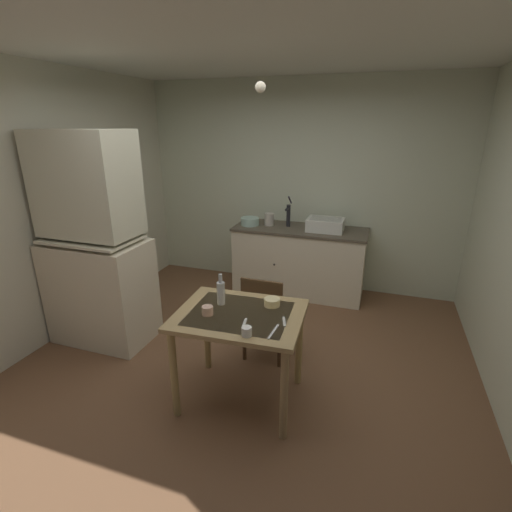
{
  "coord_description": "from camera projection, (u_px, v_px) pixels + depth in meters",
  "views": [
    {
      "loc": [
        1.04,
        -2.68,
        2.13
      ],
      "look_at": [
        0.07,
        0.2,
        1.05
      ],
      "focal_mm": 26.31,
      "sensor_mm": 36.0,
      "label": 1
    }
  ],
  "objects": [
    {
      "name": "sink_basin",
      "position": [
        326.0,
        224.0,
        4.61
      ],
      "size": [
        0.44,
        0.34,
        0.15
      ],
      "color": "silver",
      "rests_on": "counter_cabinet"
    },
    {
      "name": "ground_plane",
      "position": [
        242.0,
        370.0,
        3.42
      ],
      "size": [
        5.3,
        5.3,
        0.0
      ],
      "primitive_type": "plane",
      "color": "brown"
    },
    {
      "name": "table_knife",
      "position": [
        273.0,
        332.0,
        2.57
      ],
      "size": [
        0.03,
        0.2,
        0.0
      ],
      "primitive_type": "cube",
      "rotation": [
        0.0,
        0.0,
        1.51
      ],
      "color": "silver",
      "rests_on": "dining_table"
    },
    {
      "name": "mug_dark",
      "position": [
        247.0,
        331.0,
        2.51
      ],
      "size": [
        0.07,
        0.07,
        0.07
      ],
      "primitive_type": "cylinder",
      "color": "white",
      "rests_on": "dining_table"
    },
    {
      "name": "hand_pump",
      "position": [
        288.0,
        213.0,
        4.77
      ],
      "size": [
        0.05,
        0.27,
        0.39
      ],
      "color": "#232328",
      "rests_on": "counter_cabinet"
    },
    {
      "name": "glass_bottle",
      "position": [
        221.0,
        292.0,
        2.94
      ],
      "size": [
        0.06,
        0.06,
        0.25
      ],
      "color": "#B7BCC1",
      "rests_on": "dining_table"
    },
    {
      "name": "dining_table",
      "position": [
        240.0,
        327.0,
        2.86
      ],
      "size": [
        0.99,
        0.8,
        0.78
      ],
      "color": "#A28656",
      "rests_on": "ground"
    },
    {
      "name": "serving_bowl_wide",
      "position": [
        272.0,
        302.0,
        2.93
      ],
      "size": [
        0.13,
        0.13,
        0.06
      ],
      "primitive_type": "cylinder",
      "color": "beige",
      "rests_on": "dining_table"
    },
    {
      "name": "chair_far_side",
      "position": [
        265.0,
        314.0,
        3.47
      ],
      "size": [
        0.4,
        0.4,
        0.85
      ],
      "color": "#4C331E",
      "rests_on": "ground"
    },
    {
      "name": "pendant_bulb",
      "position": [
        260.0,
        87.0,
        2.76
      ],
      "size": [
        0.08,
        0.08,
        0.08
      ],
      "primitive_type": "sphere",
      "color": "#F9EFCC"
    },
    {
      "name": "hutch_cabinet",
      "position": [
        96.0,
        249.0,
        3.64
      ],
      "size": [
        0.96,
        0.6,
        2.08
      ],
      "color": "beige",
      "rests_on": "ground"
    },
    {
      "name": "wall_back",
      "position": [
        300.0,
        187.0,
        4.94
      ],
      "size": [
        4.19,
        0.1,
        2.67
      ],
      "primitive_type": "cube",
      "color": "beige",
      "rests_on": "ground"
    },
    {
      "name": "wall_left",
      "position": [
        36.0,
        210.0,
        3.61
      ],
      "size": [
        0.1,
        4.4,
        2.67
      ],
      "primitive_type": "cube",
      "color": "beige",
      "rests_on": "ground"
    },
    {
      "name": "stoneware_crock",
      "position": [
        269.0,
        219.0,
        4.84
      ],
      "size": [
        0.12,
        0.12,
        0.16
      ],
      "primitive_type": "cylinder",
      "color": "beige",
      "rests_on": "counter_cabinet"
    },
    {
      "name": "counter_cabinet",
      "position": [
        299.0,
        261.0,
        4.88
      ],
      "size": [
        1.67,
        0.64,
        0.87
      ],
      "color": "beige",
      "rests_on": "ground"
    },
    {
      "name": "teacup_mint",
      "position": [
        208.0,
        310.0,
        2.79
      ],
      "size": [
        0.08,
        0.08,
        0.07
      ],
      "primitive_type": "cylinder",
      "color": "tan",
      "rests_on": "dining_table"
    },
    {
      "name": "teaspoon_near_bowl",
      "position": [
        244.0,
        324.0,
        2.67
      ],
      "size": [
        0.05,
        0.15,
        0.0
      ],
      "primitive_type": "cube",
      "rotation": [
        0.0,
        0.0,
        4.9
      ],
      "color": "beige",
      "rests_on": "dining_table"
    },
    {
      "name": "ceiling_slab",
      "position": [
        237.0,
        29.0,
        2.51
      ],
      "size": [
        4.19,
        4.4,
        0.1
      ],
      "primitive_type": "cube",
      "color": "silver"
    },
    {
      "name": "mixing_bowl_counter",
      "position": [
        250.0,
        221.0,
        4.87
      ],
      "size": [
        0.23,
        0.23,
        0.1
      ],
      "primitive_type": "cylinder",
      "color": "#ADD1C1",
      "rests_on": "counter_cabinet"
    },
    {
      "name": "teaspoon_by_cup",
      "position": [
        284.0,
        321.0,
        2.7
      ],
      "size": [
        0.06,
        0.14,
        0.0
      ],
      "primitive_type": "cube",
      "rotation": [
        0.0,
        0.0,
        1.89
      ],
      "color": "beige",
      "rests_on": "dining_table"
    }
  ]
}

